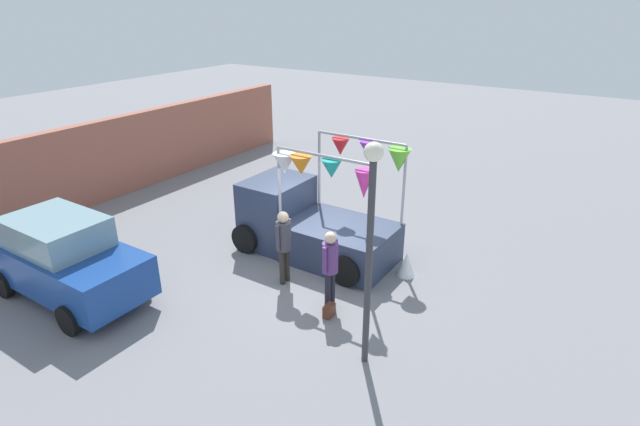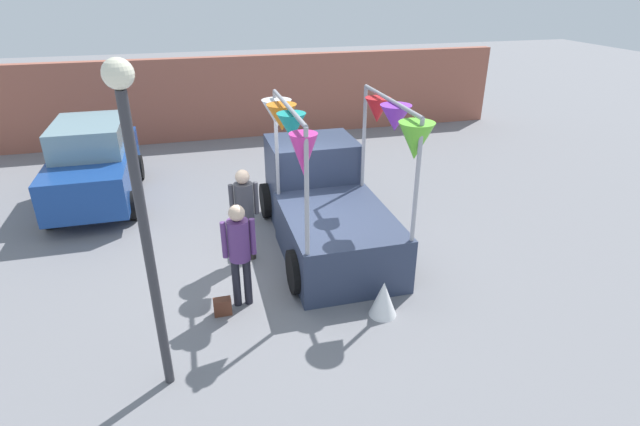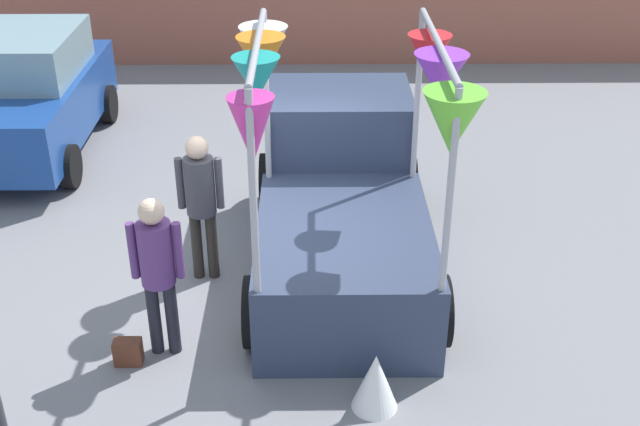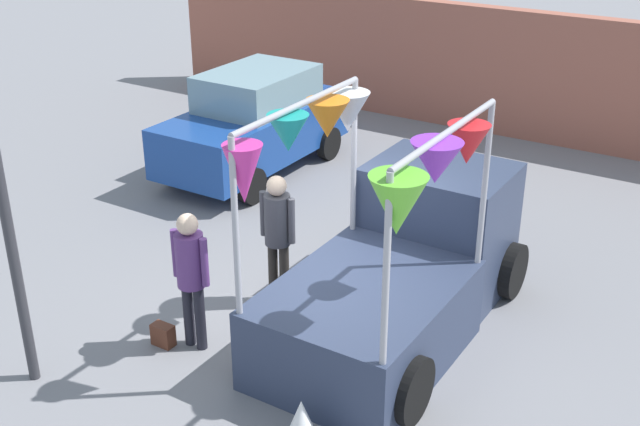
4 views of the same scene
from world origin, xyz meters
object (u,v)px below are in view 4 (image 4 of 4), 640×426
object	(u,v)px
person_vendor	(278,227)
folded_kite_bundle_white	(301,425)
person_customer	(191,268)
vendor_truck	(404,258)
parked_car	(255,122)
handbag	(163,335)

from	to	relation	value
person_vendor	folded_kite_bundle_white	world-z (taller)	person_vendor
person_customer	folded_kite_bundle_white	distance (m)	2.40
person_customer	vendor_truck	bearing A→B (deg)	44.55
person_customer	folded_kite_bundle_white	bearing A→B (deg)	-22.24
parked_car	vendor_truck	bearing A→B (deg)	-34.90
handbag	parked_car	bearing A→B (deg)	114.90
parked_car	person_vendor	bearing A→B (deg)	-50.24
vendor_truck	folded_kite_bundle_white	bearing A→B (deg)	-84.98
vendor_truck	parked_car	bearing A→B (deg)	145.10
handbag	folded_kite_bundle_white	bearing A→B (deg)	-15.05
parked_car	person_customer	world-z (taller)	parked_car
person_customer	person_vendor	world-z (taller)	person_vendor
parked_car	person_vendor	distance (m)	4.80
parked_car	person_vendor	size ratio (longest dim) A/B	2.22
vendor_truck	person_vendor	world-z (taller)	vendor_truck
person_vendor	person_customer	bearing A→B (deg)	-100.35
person_vendor	handbag	size ratio (longest dim) A/B	6.45
person_vendor	parked_car	bearing A→B (deg)	129.76
parked_car	person_customer	xyz separation A→B (m)	(2.81, -5.10, 0.14)
parked_car	folded_kite_bundle_white	distance (m)	7.75
person_vendor	folded_kite_bundle_white	size ratio (longest dim) A/B	3.01
handbag	folded_kite_bundle_white	world-z (taller)	folded_kite_bundle_white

